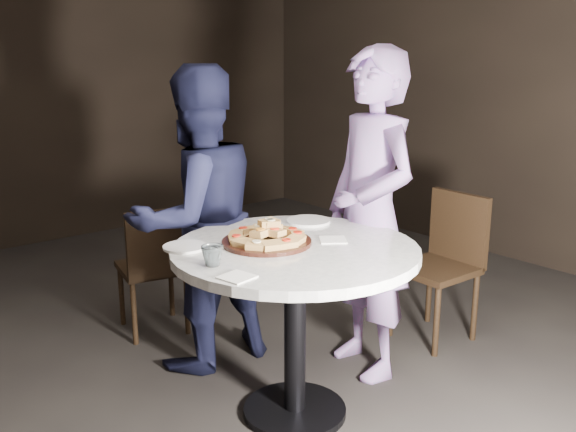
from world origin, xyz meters
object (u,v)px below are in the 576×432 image
at_px(chair_far, 155,262).
at_px(diner_teal, 370,215).
at_px(water_glass, 212,256).
at_px(serving_board, 267,242).
at_px(diner_navy, 197,220).
at_px(chair_right, 445,256).
at_px(table, 295,279).
at_px(focaccia_pile, 267,234).

distance_m(chair_far, diner_teal, 1.34).
xyz_separation_m(water_glass, diner_teal, (1.03, 0.10, -0.02)).
height_order(serving_board, diner_navy, diner_navy).
xyz_separation_m(chair_right, diner_teal, (-0.66, 0.00, 0.36)).
height_order(chair_right, diner_teal, diner_teal).
bearing_deg(table, chair_right, 4.90).
distance_m(chair_far, diner_navy, 0.57).
height_order(water_glass, chair_far, water_glass).
xyz_separation_m(focaccia_pile, water_glass, (-0.36, -0.10, -0.00)).
xyz_separation_m(focaccia_pile, diner_teal, (0.68, -0.00, -0.02)).
bearing_deg(chair_right, table, -82.91).
bearing_deg(diner_teal, serving_board, -77.05).
height_order(serving_board, water_glass, water_glass).
bearing_deg(diner_navy, water_glass, 62.82).
relative_size(focaccia_pile, diner_teal, 0.21).
xyz_separation_m(focaccia_pile, chair_right, (1.34, -0.00, -0.38)).
height_order(chair_far, diner_navy, diner_navy).
xyz_separation_m(table, focaccia_pile, (-0.07, 0.11, 0.20)).
bearing_deg(serving_board, diner_navy, 87.11).
bearing_deg(focaccia_pile, diner_navy, 87.36).
xyz_separation_m(serving_board, diner_navy, (0.03, 0.64, -0.03)).
height_order(focaccia_pile, water_glass, focaccia_pile).
relative_size(focaccia_pile, chair_far, 0.45).
bearing_deg(diner_teal, focaccia_pile, -77.11).
bearing_deg(focaccia_pile, chair_right, -0.20).
height_order(water_glass, diner_navy, diner_navy).
bearing_deg(chair_right, focaccia_pile, -88.01).
height_order(chair_far, chair_right, chair_right).
bearing_deg(diner_navy, diner_teal, 135.77).
height_order(chair_far, diner_teal, diner_teal).
bearing_deg(diner_teal, diner_navy, -121.76).
xyz_separation_m(serving_board, diner_teal, (0.68, -0.00, 0.01)).
bearing_deg(water_glass, focaccia_pile, 15.57).
bearing_deg(diner_teal, table, -66.54).
xyz_separation_m(chair_far, diner_teal, (0.67, -1.10, 0.39)).
distance_m(serving_board, diner_teal, 0.68).
bearing_deg(diner_navy, focaccia_pile, 87.88).
distance_m(focaccia_pile, diner_navy, 0.64).
height_order(table, diner_navy, diner_navy).
xyz_separation_m(water_glass, diner_navy, (0.39, 0.74, -0.07)).
relative_size(table, serving_board, 3.53).
distance_m(serving_board, diner_navy, 0.64).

